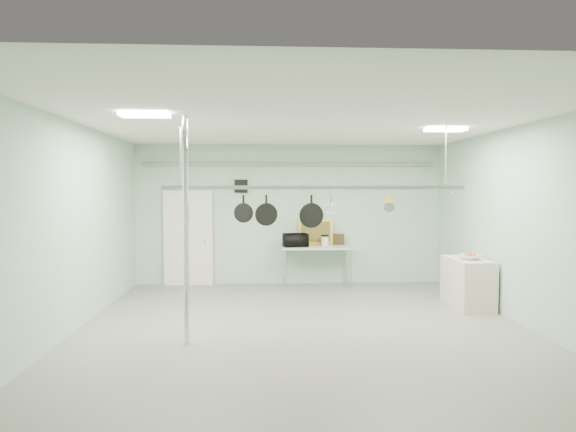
{
  "coord_description": "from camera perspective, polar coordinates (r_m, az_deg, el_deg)",
  "views": [
    {
      "loc": [
        -0.67,
        -7.78,
        2.16
      ],
      "look_at": [
        -0.19,
        1.0,
        1.71
      ],
      "focal_mm": 32.0,
      "sensor_mm": 36.0,
      "label": 1
    }
  ],
  "objects": [
    {
      "name": "grater",
      "position": [
        8.34,
        11.19,
        1.56
      ],
      "size": [
        0.09,
        0.04,
        0.22
      ],
      "primitive_type": null,
      "rotation": [
        0.0,
        0.0,
        -0.27
      ],
      "color": "#C18716",
      "rests_on": "pot_rack"
    },
    {
      "name": "door",
      "position": [
        11.88,
        -11.02,
        -2.52
      ],
      "size": [
        1.1,
        0.1,
        2.2
      ],
      "primitive_type": "cube",
      "color": "silver",
      "rests_on": "floor"
    },
    {
      "name": "skillet_mid",
      "position": [
        8.08,
        -2.42,
        0.62
      ],
      "size": [
        0.36,
        0.14,
        0.49
      ],
      "primitive_type": null,
      "rotation": [
        0.0,
        0.0,
        0.22
      ],
      "color": "black",
      "rests_on": "pot_rack"
    },
    {
      "name": "skillet_right",
      "position": [
        8.12,
        2.62,
        0.5
      ],
      "size": [
        0.4,
        0.13,
        0.53
      ],
      "primitive_type": null,
      "rotation": [
        0.0,
        0.0,
        0.17
      ],
      "color": "black",
      "rests_on": "pot_rack"
    },
    {
      "name": "pot_rack",
      "position": [
        8.12,
        3.02,
        3.39
      ],
      "size": [
        4.8,
        0.06,
        1.0
      ],
      "color": "#B7B7BC",
      "rests_on": "ceiling"
    },
    {
      "name": "right_wall",
      "position": [
        8.84,
        24.96,
        -1.0
      ],
      "size": [
        0.02,
        8.0,
        3.2
      ],
      "primitive_type": "cube",
      "color": "#A3C3B1",
      "rests_on": "floor"
    },
    {
      "name": "light_panel_left",
      "position": [
        7.21,
        -15.63,
        10.77
      ],
      "size": [
        0.65,
        0.3,
        0.05
      ],
      "primitive_type": "cube",
      "color": "white",
      "rests_on": "ceiling"
    },
    {
      "name": "microwave",
      "position": [
        11.4,
        0.84,
        -2.69
      ],
      "size": [
        0.58,
        0.45,
        0.29
      ],
      "primitive_type": "imported",
      "rotation": [
        0.0,
        0.0,
        3.34
      ],
      "color": "black",
      "rests_on": "prep_table"
    },
    {
      "name": "ceiling",
      "position": [
        7.87,
        1.8,
        10.42
      ],
      "size": [
        7.0,
        8.0,
        0.02
      ],
      "primitive_type": "cube",
      "color": "silver",
      "rests_on": "back_wall"
    },
    {
      "name": "painting_small",
      "position": [
        11.87,
        5.55,
        -2.59
      ],
      "size": [
        0.3,
        0.1,
        0.25
      ],
      "primitive_type": "cube",
      "rotation": [
        -0.17,
        0.0,
        0.06
      ],
      "color": "#342212",
      "rests_on": "prep_table"
    },
    {
      "name": "fruit_bowl",
      "position": [
        9.88,
        19.57,
        -4.33
      ],
      "size": [
        0.43,
        0.43,
        0.09
      ],
      "primitive_type": "imported",
      "rotation": [
        0.0,
        0.0,
        0.15
      ],
      "color": "silver",
      "rests_on": "side_cabinet"
    },
    {
      "name": "saucepan",
      "position": [
        8.34,
        11.15,
        1.37
      ],
      "size": [
        0.17,
        0.12,
        0.28
      ],
      "primitive_type": null,
      "rotation": [
        0.0,
        0.0,
        0.14
      ],
      "color": "#B2B2B7",
      "rests_on": "pot_rack"
    },
    {
      "name": "whisk",
      "position": [
        8.16,
        4.84,
        1.24
      ],
      "size": [
        0.22,
        0.22,
        0.32
      ],
      "primitive_type": null,
      "rotation": [
        0.0,
        0.0,
        -0.21
      ],
      "color": "#BBBBC0",
      "rests_on": "pot_rack"
    },
    {
      "name": "floor",
      "position": [
        8.1,
        1.77,
        -12.57
      ],
      "size": [
        8.0,
        8.0,
        0.0
      ],
      "primitive_type": "plane",
      "color": "gray",
      "rests_on": "ground"
    },
    {
      "name": "light_panel_right",
      "position": [
        8.98,
        17.11,
        9.17
      ],
      "size": [
        0.65,
        0.3,
        0.05
      ],
      "primitive_type": "cube",
      "color": "white",
      "rests_on": "ceiling"
    },
    {
      "name": "conduit_pipe",
      "position": [
        11.71,
        0.15,
        5.78
      ],
      "size": [
        6.6,
        0.07,
        0.07
      ],
      "primitive_type": "cylinder",
      "rotation": [
        0.0,
        1.57,
        0.0
      ],
      "color": "gray",
      "rests_on": "back_wall"
    },
    {
      "name": "coffee_canister",
      "position": [
        11.56,
        4.13,
        -2.82
      ],
      "size": [
        0.17,
        0.17,
        0.21
      ],
      "primitive_type": "cylinder",
      "rotation": [
        0.0,
        0.0,
        0.02
      ],
      "color": "silver",
      "rests_on": "prep_table"
    },
    {
      "name": "fruit_cluster",
      "position": [
        9.87,
        19.58,
        -4.1
      ],
      "size": [
        0.24,
        0.24,
        0.09
      ],
      "primitive_type": null,
      "color": "#B3101C",
      "rests_on": "fruit_bowl"
    },
    {
      "name": "skillet_left",
      "position": [
        8.08,
        -4.97,
        0.9
      ],
      "size": [
        0.31,
        0.13,
        0.41
      ],
      "primitive_type": null,
      "rotation": [
        0.0,
        0.0,
        -0.23
      ],
      "color": "black",
      "rests_on": "pot_rack"
    },
    {
      "name": "wall_vent",
      "position": [
        11.75,
        -5.24,
        3.32
      ],
      "size": [
        0.3,
        0.04,
        0.3
      ],
      "primitive_type": "cube",
      "color": "black",
      "rests_on": "back_wall"
    },
    {
      "name": "painting_large",
      "position": [
        11.78,
        3.09,
        -1.81
      ],
      "size": [
        0.78,
        0.16,
        0.58
      ],
      "primitive_type": "cube",
      "rotation": [
        -0.14,
        0.0,
        -0.04
      ],
      "color": "gold",
      "rests_on": "prep_table"
    },
    {
      "name": "chrome_pole",
      "position": [
        7.27,
        -11.28,
        -1.57
      ],
      "size": [
        0.08,
        0.08,
        3.2
      ],
      "primitive_type": "cylinder",
      "color": "silver",
      "rests_on": "floor"
    },
    {
      "name": "prep_table",
      "position": [
        11.52,
        3.22,
        -3.73
      ],
      "size": [
        1.6,
        0.7,
        0.91
      ],
      "color": "#AECDBF",
      "rests_on": "floor"
    },
    {
      "name": "back_wall",
      "position": [
        11.8,
        0.12,
        0.17
      ],
      "size": [
        7.0,
        0.02,
        3.2
      ],
      "primitive_type": "cube",
      "color": "#A3C3B1",
      "rests_on": "floor"
    },
    {
      "name": "side_cabinet",
      "position": [
        10.08,
        19.33,
        -7.03
      ],
      "size": [
        0.6,
        1.2,
        0.9
      ],
      "primitive_type": "cube",
      "color": "beige",
      "rests_on": "floor"
    }
  ]
}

